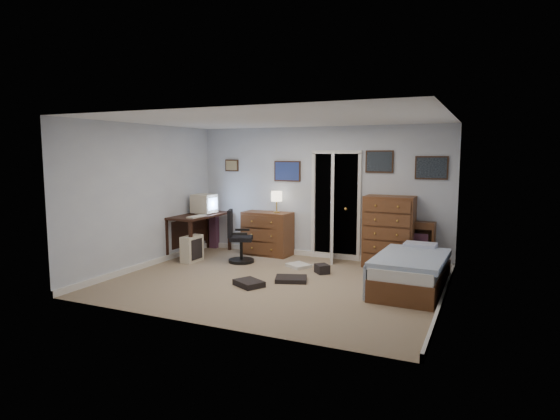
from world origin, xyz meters
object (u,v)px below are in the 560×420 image
(office_chair, at_px, (238,242))
(low_dresser, at_px, (267,233))
(bed, at_px, (411,271))
(tall_dresser, at_px, (389,232))
(computer_desk, at_px, (195,223))

(office_chair, height_order, low_dresser, office_chair)
(office_chair, relative_size, bed, 0.54)
(low_dresser, height_order, tall_dresser, tall_dresser)
(bed, bearing_deg, office_chair, 173.12)
(computer_desk, height_order, tall_dresser, tall_dresser)
(low_dresser, bearing_deg, office_chair, -99.86)
(office_chair, bearing_deg, computer_desk, 144.53)
(tall_dresser, bearing_deg, low_dresser, 178.68)
(low_dresser, distance_m, tall_dresser, 2.40)
(low_dresser, bearing_deg, computer_desk, -152.65)
(computer_desk, bearing_deg, bed, -7.99)
(computer_desk, bearing_deg, low_dresser, 25.33)
(low_dresser, height_order, bed, low_dresser)
(office_chair, xyz_separation_m, low_dresser, (0.20, 0.82, 0.05))
(office_chair, distance_m, tall_dresser, 2.72)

